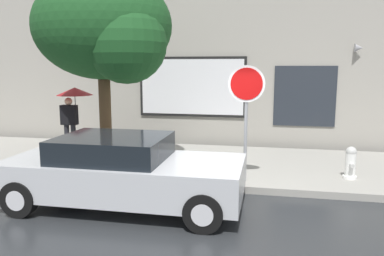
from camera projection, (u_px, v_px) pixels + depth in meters
ground_plane at (206, 209)px, 6.93m from camera, size 60.00×60.00×0.00m
sidewalk at (225, 164)px, 9.82m from camera, size 20.00×4.00×0.15m
building_facade at (235, 37)px, 11.70m from camera, size 20.00×0.67×7.00m
parked_car at (123, 171)px, 7.00m from camera, size 4.32×1.92×1.32m
fire_hydrant at (350, 163)px, 8.29m from camera, size 0.30×0.44×0.71m
pedestrian_with_umbrella at (73, 100)px, 10.71m from camera, size 1.01×1.01×1.85m
street_tree at (107, 30)px, 8.64m from camera, size 3.25×2.76×4.56m
stop_sign at (246, 100)px, 7.87m from camera, size 0.76×0.10×2.45m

